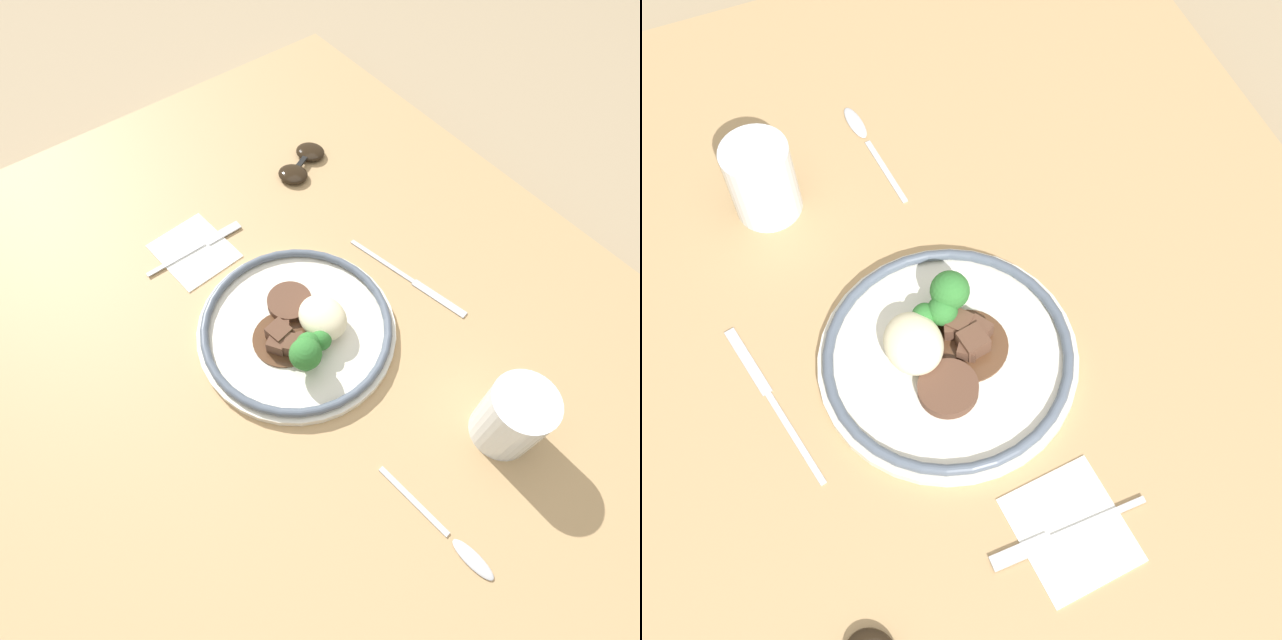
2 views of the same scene
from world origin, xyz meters
The scene contains 9 objects.
ground_plane centered at (0.00, 0.00, 0.00)m, with size 8.00×8.00×0.00m, color #998466.
dining_table centered at (0.00, 0.00, 0.02)m, with size 1.22×0.99×0.05m.
napkin centered at (-0.24, -0.03, 0.05)m, with size 0.13×0.11×0.00m.
plate centered at (-0.02, 0.01, 0.06)m, with size 0.28×0.28×0.07m.
juice_glass centered at (0.26, 0.13, 0.09)m, with size 0.08×0.08×0.10m.
fork centered at (-0.24, -0.01, 0.05)m, with size 0.02×0.17×0.00m.
knife centered at (0.01, 0.20, 0.05)m, with size 0.21×0.05×0.00m.
spoon centered at (0.32, -0.01, 0.05)m, with size 0.17×0.03×0.01m.
sunglasses centered at (-0.29, 0.22, 0.06)m, with size 0.10×0.12×0.02m.
Camera 1 is at (0.28, -0.18, 0.68)m, focal length 28.00 mm.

